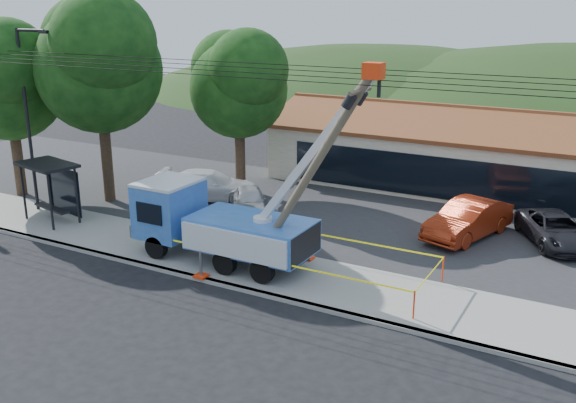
{
  "coord_description": "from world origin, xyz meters",
  "views": [
    {
      "loc": [
        11.9,
        -15.92,
        10.09
      ],
      "look_at": [
        0.41,
        5.0,
        2.69
      ],
      "focal_mm": 40.0,
      "sensor_mm": 36.0,
      "label": 1
    }
  ],
  "objects_px": {
    "bus_shelter": "(52,178)",
    "car_white": "(210,201)",
    "car_dark": "(553,246)",
    "car_red": "(466,239)",
    "car_silver": "(250,215)",
    "leaning_pole": "(312,170)",
    "utility_truck": "(218,222)"
  },
  "relations": [
    {
      "from": "utility_truck",
      "to": "car_silver",
      "type": "height_order",
      "value": "utility_truck"
    },
    {
      "from": "leaning_pole",
      "to": "bus_shelter",
      "type": "height_order",
      "value": "leaning_pole"
    },
    {
      "from": "car_dark",
      "to": "car_red",
      "type": "bearing_deg",
      "value": 166.39
    },
    {
      "from": "bus_shelter",
      "to": "car_silver",
      "type": "bearing_deg",
      "value": 48.14
    },
    {
      "from": "bus_shelter",
      "to": "car_white",
      "type": "height_order",
      "value": "bus_shelter"
    },
    {
      "from": "car_silver",
      "to": "car_white",
      "type": "xyz_separation_m",
      "value": [
        -3.14,
        1.03,
        0.0
      ]
    },
    {
      "from": "car_silver",
      "to": "car_white",
      "type": "height_order",
      "value": "car_white"
    },
    {
      "from": "car_white",
      "to": "car_dark",
      "type": "distance_m",
      "value": 17.05
    },
    {
      "from": "bus_shelter",
      "to": "car_white",
      "type": "distance_m",
      "value": 8.1
    },
    {
      "from": "leaning_pole",
      "to": "utility_truck",
      "type": "bearing_deg",
      "value": 176.0
    },
    {
      "from": "leaning_pole",
      "to": "car_dark",
      "type": "xyz_separation_m",
      "value": [
        7.34,
        8.9,
        -4.5
      ]
    },
    {
      "from": "car_silver",
      "to": "car_white",
      "type": "relative_size",
      "value": 0.73
    },
    {
      "from": "bus_shelter",
      "to": "car_white",
      "type": "relative_size",
      "value": 0.61
    },
    {
      "from": "bus_shelter",
      "to": "car_dark",
      "type": "xyz_separation_m",
      "value": [
        21.32,
        8.24,
        -2.23
      ]
    },
    {
      "from": "car_red",
      "to": "car_silver",
      "type": "bearing_deg",
      "value": -152.63
    },
    {
      "from": "car_red",
      "to": "car_dark",
      "type": "height_order",
      "value": "car_red"
    },
    {
      "from": "utility_truck",
      "to": "car_red",
      "type": "xyz_separation_m",
      "value": [
        8.14,
        7.61,
        -1.74
      ]
    },
    {
      "from": "utility_truck",
      "to": "car_dark",
      "type": "relative_size",
      "value": 2.19
    },
    {
      "from": "bus_shelter",
      "to": "car_white",
      "type": "bearing_deg",
      "value": 68.19
    },
    {
      "from": "utility_truck",
      "to": "car_red",
      "type": "distance_m",
      "value": 11.27
    },
    {
      "from": "car_silver",
      "to": "car_dark",
      "type": "xyz_separation_m",
      "value": [
        13.82,
        2.82,
        0.0
      ]
    },
    {
      "from": "leaning_pole",
      "to": "bus_shelter",
      "type": "distance_m",
      "value": 14.18
    },
    {
      "from": "utility_truck",
      "to": "leaning_pole",
      "type": "distance_m",
      "value": 5.14
    },
    {
      "from": "car_white",
      "to": "bus_shelter",
      "type": "bearing_deg",
      "value": 124.38
    },
    {
      "from": "bus_shelter",
      "to": "car_red",
      "type": "bearing_deg",
      "value": 34.48
    },
    {
      "from": "utility_truck",
      "to": "car_silver",
      "type": "distance_m",
      "value": 6.41
    },
    {
      "from": "car_silver",
      "to": "car_dark",
      "type": "height_order",
      "value": "car_silver"
    },
    {
      "from": "car_silver",
      "to": "car_dark",
      "type": "relative_size",
      "value": 0.82
    },
    {
      "from": "bus_shelter",
      "to": "car_dark",
      "type": "distance_m",
      "value": 22.97
    },
    {
      "from": "car_silver",
      "to": "car_red",
      "type": "distance_m",
      "value": 10.45
    },
    {
      "from": "bus_shelter",
      "to": "car_white",
      "type": "xyz_separation_m",
      "value": [
        4.37,
        6.45,
        -2.23
      ]
    },
    {
      "from": "car_white",
      "to": "car_dark",
      "type": "relative_size",
      "value": 1.13
    }
  ]
}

